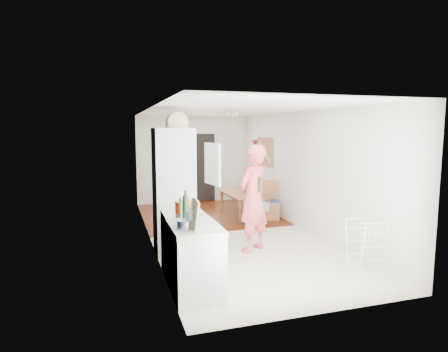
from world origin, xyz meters
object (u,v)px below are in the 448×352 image
dining_chair (271,200)px  stool (255,219)px  drying_rack (366,247)px  dining_table (245,205)px  person (253,189)px

dining_chair → stool: size_ratio=2.29×
stool → drying_rack: bearing=-77.8°
dining_table → stool: dining_table is taller
person → dining_table: person is taller
person → stool: 1.73m
dining_table → stool: (-0.25, -1.31, -0.03)m
person → dining_table: 2.93m
drying_rack → dining_chair: bearing=103.9°
dining_table → drying_rack: (0.37, -4.15, 0.18)m
dining_chair → drying_rack: (-0.05, -3.51, -0.05)m
person → dining_table: (0.84, 2.67, -0.87)m
dining_table → stool: size_ratio=3.32×
drying_rack → person: bearing=143.7°
person → dining_chair: bearing=-155.0°
dining_chair → stool: 0.98m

